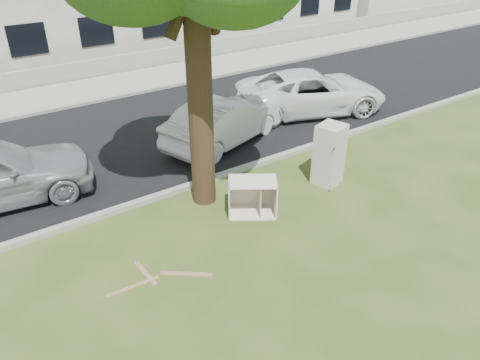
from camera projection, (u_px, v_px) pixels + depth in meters
ground at (264, 231)px, 9.94m from camera, size 120.00×120.00×0.00m
road at (145, 135)px, 14.23m from camera, size 120.00×7.00×0.01m
kerb_near at (205, 183)px, 11.70m from camera, size 120.00×0.18×0.12m
kerb_far at (104, 101)px, 16.78m from camera, size 120.00×0.18×0.12m
sidewalk at (90, 90)px, 17.81m from camera, size 120.00×2.80×0.01m
low_wall at (75, 71)px, 18.78m from camera, size 120.00×0.15×0.70m
fridge at (329, 155)px, 11.36m from camera, size 0.78×0.75×1.54m
cabinet at (252, 197)px, 10.34m from camera, size 1.24×1.13×0.82m
plank_a at (133, 287)px, 8.44m from camera, size 1.01×0.14×0.02m
plank_b at (186, 274)px, 8.73m from camera, size 0.83×0.68×0.02m
plank_c at (145, 273)px, 8.76m from camera, size 0.12×0.80×0.02m
car_center at (225, 121)px, 13.46m from camera, size 4.30×2.59×1.34m
car_right at (311, 92)px, 15.58m from camera, size 5.47×3.89×1.38m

